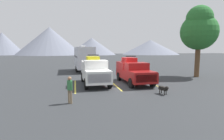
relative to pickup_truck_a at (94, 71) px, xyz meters
name	(u,v)px	position (x,y,z in m)	size (l,w,h in m)	color
ground_plane	(115,85)	(1.72, -1.03, -1.22)	(240.00, 240.00, 0.00)	#2D3033
pickup_truck_a	(94,71)	(0.00, 0.00, 0.00)	(2.31, 5.35, 2.67)	white
pickup_truck_b	(133,71)	(3.66, -0.16, -0.09)	(2.30, 5.54, 2.53)	maroon
lot_stripe_a	(75,86)	(-1.75, -0.56, -1.22)	(0.12, 5.50, 0.01)	gold
lot_stripe_b	(114,84)	(1.72, -0.56, -1.22)	(0.12, 5.50, 0.01)	gold
lot_stripe_c	(150,83)	(5.20, -0.56, -1.22)	(0.12, 5.50, 0.01)	gold
camper_trailer_a	(84,58)	(-0.42, 9.89, 0.76)	(2.75, 7.81, 3.77)	silver
person_a	(70,88)	(-2.06, -5.56, -0.30)	(0.30, 0.29, 1.60)	#726047
dog	(164,89)	(4.35, -4.78, -0.80)	(0.42, 0.94, 0.63)	black
tree_a	(199,29)	(11.95, 1.73, 4.21)	(4.04, 4.04, 7.95)	brown
mountain_ridge	(75,44)	(-1.43, 93.64, 5.36)	(119.07, 40.42, 16.25)	slate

